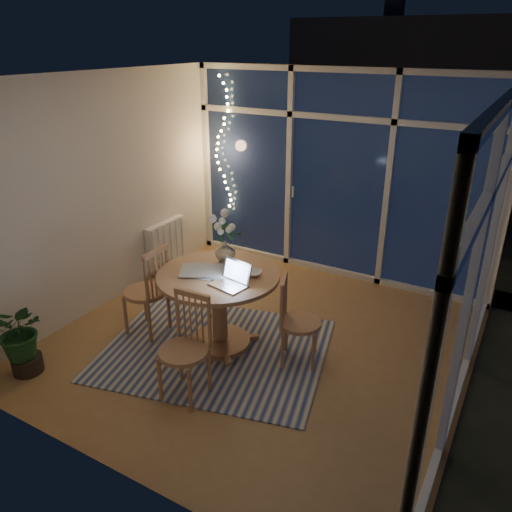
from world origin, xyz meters
name	(u,v)px	position (x,y,z in m)	size (l,w,h in m)	color
floor	(260,341)	(0.00, 0.00, 0.00)	(4.00, 4.00, 0.00)	olive
ceiling	(261,77)	(0.00, 0.00, 2.60)	(4.00, 4.00, 0.00)	white
wall_back	(338,177)	(0.00, 2.00, 1.30)	(4.00, 0.04, 2.60)	silver
wall_front	(102,320)	(0.00, -2.00, 1.30)	(4.00, 0.04, 2.60)	silver
wall_left	(105,193)	(-2.00, 0.00, 1.30)	(0.04, 4.00, 2.60)	silver
wall_right	(491,269)	(2.00, 0.00, 1.30)	(0.04, 4.00, 2.60)	silver
window_wall_back	(337,177)	(0.00, 1.96, 1.30)	(4.00, 0.10, 2.60)	silver
window_wall_right	(485,268)	(1.96, 0.00, 1.30)	(0.10, 4.00, 2.60)	silver
radiator	(166,243)	(-1.94, 0.90, 0.40)	(0.10, 0.70, 0.58)	white
fairy_lights	(223,147)	(-1.65, 1.88, 1.52)	(0.24, 0.10, 1.85)	#FFD766
garden_patio	(420,217)	(0.50, 5.00, -0.06)	(12.00, 6.00, 0.10)	black
garden_fence	(406,156)	(0.00, 5.50, 0.90)	(11.00, 0.08, 1.80)	#392714
neighbour_roof	(462,73)	(0.30, 8.50, 2.20)	(7.00, 3.00, 2.20)	#30323A
garden_shrubs	(320,203)	(-0.80, 3.40, 0.45)	(0.90, 0.90, 0.90)	black
rug	(215,349)	(-0.31, -0.36, 0.01)	(2.18, 1.74, 0.01)	beige
dining_table	(220,311)	(-0.31, -0.26, 0.41)	(1.19, 1.19, 0.81)	#A37049
chair_left	(145,290)	(-1.12, -0.43, 0.50)	(0.47, 0.47, 1.01)	#A37049
chair_right	(300,321)	(0.50, -0.12, 0.46)	(0.42, 0.42, 0.91)	#A37049
chair_front	(183,349)	(-0.14, -1.07, 0.48)	(0.45, 0.45, 0.97)	#A37049
laptop	(228,274)	(-0.09, -0.43, 0.93)	(0.32, 0.28, 0.24)	silver
flower_vase	(225,251)	(-0.42, 0.03, 0.92)	(0.20, 0.20, 0.21)	white
bowl	(253,273)	(-0.01, -0.12, 0.83)	(0.15, 0.15, 0.04)	white
newspapers	(206,270)	(-0.44, -0.28, 0.83)	(0.41, 0.31, 0.02)	beige
phone	(217,281)	(-0.24, -0.40, 0.82)	(0.10, 0.05, 0.01)	black
potted_plant	(22,337)	(-1.65, -1.53, 0.38)	(0.54, 0.47, 0.76)	#184520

